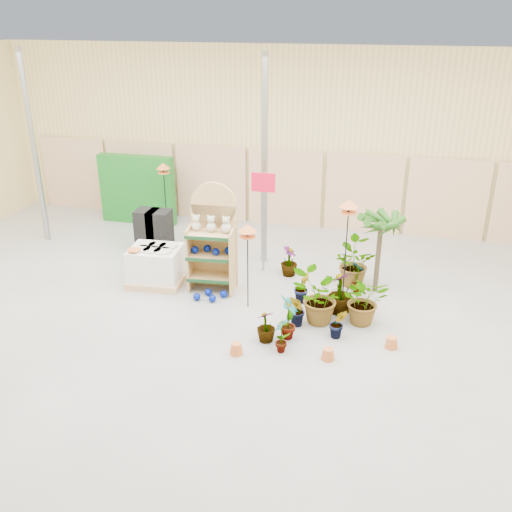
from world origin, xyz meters
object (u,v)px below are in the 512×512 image
at_px(pallet_stack, 156,266).
at_px(bird_table_front, 248,231).
at_px(potted_plant_2, 318,298).
at_px(display_shelf, 213,241).

xyz_separation_m(pallet_stack, bird_table_front, (2.09, -0.54, 1.16)).
height_order(pallet_stack, potted_plant_2, potted_plant_2).
xyz_separation_m(display_shelf, potted_plant_2, (2.26, -0.97, -0.50)).
distance_m(pallet_stack, potted_plant_2, 3.58).
distance_m(display_shelf, potted_plant_2, 2.51).
xyz_separation_m(pallet_stack, potted_plant_2, (3.47, -0.84, 0.11)).
bearing_deg(bird_table_front, pallet_stack, 165.57).
height_order(display_shelf, potted_plant_2, display_shelf).
bearing_deg(pallet_stack, bird_table_front, -17.83).
xyz_separation_m(display_shelf, bird_table_front, (0.88, -0.67, 0.56)).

